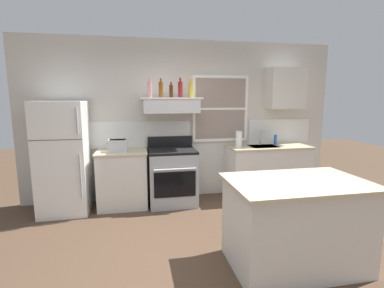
% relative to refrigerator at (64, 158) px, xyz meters
% --- Properties ---
extents(ground_plane, '(16.00, 16.00, 0.00)m').
position_rel_refrigerator_xyz_m(ground_plane, '(1.90, -1.84, -0.85)').
color(ground_plane, '#4C3828').
extents(back_wall, '(5.40, 0.11, 2.70)m').
position_rel_refrigerator_xyz_m(back_wall, '(1.93, 0.39, 0.51)').
color(back_wall, beige).
rests_on(back_wall, ground_plane).
extents(refrigerator, '(0.70, 0.72, 1.69)m').
position_rel_refrigerator_xyz_m(refrigerator, '(0.00, 0.00, 0.00)').
color(refrigerator, white).
rests_on(refrigerator, ground_plane).
extents(counter_left_of_stove, '(0.79, 0.63, 0.91)m').
position_rel_refrigerator_xyz_m(counter_left_of_stove, '(0.85, 0.06, -0.39)').
color(counter_left_of_stove, silver).
rests_on(counter_left_of_stove, ground_plane).
extents(toaster, '(0.30, 0.20, 0.19)m').
position_rel_refrigerator_xyz_m(toaster, '(0.80, 0.00, 0.16)').
color(toaster, silver).
rests_on(toaster, counter_left_of_stove).
extents(stove_range, '(0.76, 0.69, 1.09)m').
position_rel_refrigerator_xyz_m(stove_range, '(1.65, 0.02, -0.38)').
color(stove_range, '#9EA0A5').
rests_on(stove_range, ground_plane).
extents(range_hood_shelf, '(0.96, 0.52, 0.24)m').
position_rel_refrigerator_xyz_m(range_hood_shelf, '(1.65, 0.12, 0.78)').
color(range_hood_shelf, silver).
extents(bottle_rose_pink, '(0.07, 0.07, 0.31)m').
position_rel_refrigerator_xyz_m(bottle_rose_pink, '(1.32, 0.11, 1.03)').
color(bottle_rose_pink, '#C67F84').
rests_on(bottle_rose_pink, range_hood_shelf).
extents(bottle_amber_wine, '(0.07, 0.07, 0.29)m').
position_rel_refrigerator_xyz_m(bottle_amber_wine, '(1.49, 0.06, 1.02)').
color(bottle_amber_wine, brown).
rests_on(bottle_amber_wine, range_hood_shelf).
extents(bottle_brown_stout, '(0.06, 0.06, 0.24)m').
position_rel_refrigerator_xyz_m(bottle_brown_stout, '(1.65, 0.09, 1.00)').
color(bottle_brown_stout, '#381E0F').
rests_on(bottle_brown_stout, range_hood_shelf).
extents(bottle_red_label_wine, '(0.07, 0.07, 0.31)m').
position_rel_refrigerator_xyz_m(bottle_red_label_wine, '(1.81, 0.12, 1.03)').
color(bottle_red_label_wine, maroon).
rests_on(bottle_red_label_wine, range_hood_shelf).
extents(bottle_champagne_gold_foil, '(0.08, 0.08, 0.30)m').
position_rel_refrigerator_xyz_m(bottle_champagne_gold_foil, '(1.99, 0.15, 1.03)').
color(bottle_champagne_gold_foil, '#B29333').
rests_on(bottle_champagne_gold_foil, range_hood_shelf).
extents(counter_right_with_sink, '(1.43, 0.63, 0.91)m').
position_rel_refrigerator_xyz_m(counter_right_with_sink, '(3.35, 0.06, -0.39)').
color(counter_right_with_sink, silver).
rests_on(counter_right_with_sink, ground_plane).
extents(sink_faucet, '(0.03, 0.17, 0.28)m').
position_rel_refrigerator_xyz_m(sink_faucet, '(3.25, 0.16, 0.24)').
color(sink_faucet, silver).
rests_on(sink_faucet, counter_right_with_sink).
extents(paper_towel_roll, '(0.11, 0.11, 0.27)m').
position_rel_refrigerator_xyz_m(paper_towel_roll, '(2.80, 0.06, 0.20)').
color(paper_towel_roll, white).
rests_on(paper_towel_roll, counter_right_with_sink).
extents(dish_soap_bottle, '(0.06, 0.06, 0.18)m').
position_rel_refrigerator_xyz_m(dish_soap_bottle, '(3.53, 0.16, 0.15)').
color(dish_soap_bottle, blue).
rests_on(dish_soap_bottle, counter_right_with_sink).
extents(kitchen_island, '(1.40, 0.90, 0.91)m').
position_rel_refrigerator_xyz_m(kitchen_island, '(2.68, -1.96, -0.39)').
color(kitchen_island, silver).
rests_on(kitchen_island, ground_plane).
extents(upper_cabinet_right, '(0.64, 0.32, 0.70)m').
position_rel_refrigerator_xyz_m(upper_cabinet_right, '(3.70, 0.20, 1.05)').
color(upper_cabinet_right, silver).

